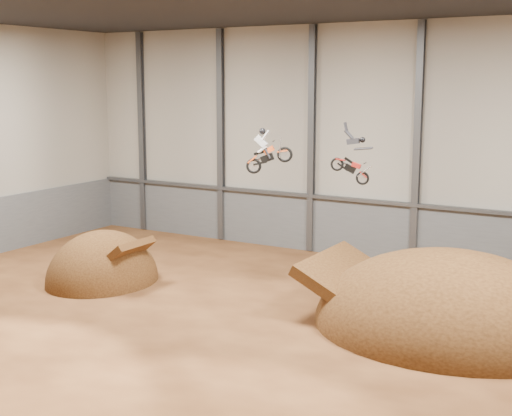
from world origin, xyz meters
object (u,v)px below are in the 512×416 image
Objects in this scene: takeoff_ramp at (103,282)px; landing_ramp at (448,328)px; fmx_rider_b at (347,153)px; fmx_rider_a at (272,146)px.

takeoff_ramp is 18.09m from landing_ramp.
landing_ramp is 8.88m from fmx_rider_b.
takeoff_ramp is 11.88m from fmx_rider_a.
fmx_rider_a reaches higher than takeoff_ramp.
landing_ramp is (17.98, 2.02, 0.00)m from takeoff_ramp.
fmx_rider_b is at bearing 178.48° from landing_ramp.
fmx_rider_a is (-9.17, 0.72, 7.48)m from landing_ramp.
takeoff_ramp is 2.52× the size of fmx_rider_b.
fmx_rider_a is 0.93× the size of fmx_rider_b.
fmx_rider_a is at bearing 175.48° from landing_ramp.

